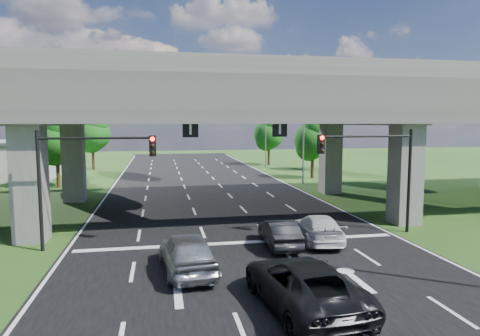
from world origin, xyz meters
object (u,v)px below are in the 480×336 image
object	(u,v)px
car_silver	(187,252)
car_dark	(279,233)
car_white	(318,228)
car_trailing	(303,284)
signal_left	(85,167)
streetlight_beyond	(263,126)
signal_right	(376,161)
streetlight_far	(300,128)

from	to	relation	value
car_silver	car_dark	bearing A→B (deg)	-154.73
car_white	car_trailing	distance (m)	8.55
signal_left	streetlight_beyond	xyz separation A→B (m)	(17.92, 36.06, 1.66)
signal_right	signal_left	bearing A→B (deg)	180.00
signal_right	car_trailing	size ratio (longest dim) A/B	0.99
car_white	car_trailing	world-z (taller)	car_trailing
signal_left	streetlight_beyond	distance (m)	40.30
car_silver	car_dark	distance (m)	5.70
streetlight_far	car_trailing	world-z (taller)	streetlight_far
signal_left	car_trailing	bearing A→B (deg)	-46.12
car_silver	signal_left	bearing A→B (deg)	-48.62
streetlight_far	car_white	bearing A→B (deg)	-105.93
car_dark	car_white	distance (m)	2.37
car_silver	car_dark	size ratio (longest dim) A/B	1.20
signal_left	car_silver	world-z (taller)	signal_left
signal_right	car_silver	bearing A→B (deg)	-157.98
streetlight_far	car_white	distance (m)	22.43
streetlight_far	car_silver	world-z (taller)	streetlight_far
streetlight_beyond	car_dark	xyz separation A→B (m)	(-8.30, -37.55, -5.13)
signal_left	car_trailing	world-z (taller)	signal_left
streetlight_far	streetlight_beyond	xyz separation A→B (m)	(0.00, 16.00, 0.00)
streetlight_far	car_trailing	distance (m)	30.73
car_trailing	streetlight_beyond	bearing A→B (deg)	-107.19
car_silver	streetlight_far	bearing A→B (deg)	-123.91
signal_right	car_trailing	world-z (taller)	signal_right
signal_right	streetlight_far	xyz separation A→B (m)	(2.27, 20.06, 1.66)
streetlight_beyond	car_silver	bearing A→B (deg)	-108.05
streetlight_far	car_dark	size ratio (longest dim) A/B	2.38
signal_left	car_dark	xyz separation A→B (m)	(9.62, -1.49, -3.47)
car_dark	car_trailing	world-z (taller)	car_trailing
car_dark	car_trailing	size ratio (longest dim) A/B	0.69
car_white	car_trailing	bearing A→B (deg)	72.15
signal_left	car_silver	distance (m)	7.26
signal_left	car_white	xyz separation A→B (m)	(11.93, -0.94, -3.45)
streetlight_far	car_trailing	xyz separation A→B (m)	(-9.52, -28.79, -4.98)
car_silver	car_white	xyz separation A→B (m)	(7.20, 3.47, -0.15)
signal_right	car_white	distance (m)	5.16
car_dark	car_white	bearing A→B (deg)	-164.34
car_white	streetlight_far	bearing A→B (deg)	-99.40
signal_right	car_white	bearing A→B (deg)	-165.79
car_white	signal_left	bearing A→B (deg)	2.01
streetlight_far	car_silver	bearing A→B (deg)	-118.33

